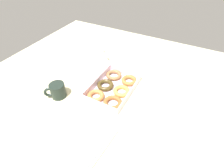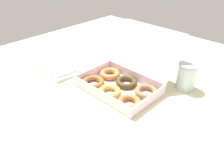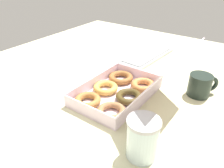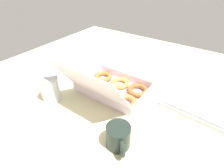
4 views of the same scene
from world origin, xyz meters
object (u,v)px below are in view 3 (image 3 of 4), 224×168
(donut_box, at_px, (122,90))
(coffee_mug, at_px, (201,85))
(keyboard, at_px, (147,56))
(glass_jar, at_px, (142,138))

(donut_box, relative_size, coffee_mug, 3.48)
(donut_box, height_order, coffee_mug, donut_box)
(donut_box, height_order, keyboard, donut_box)
(keyboard, bearing_deg, glass_jar, 26.14)
(keyboard, distance_m, glass_jar, 0.73)
(donut_box, bearing_deg, coffee_mug, 129.17)
(glass_jar, bearing_deg, keyboard, -153.86)
(keyboard, xyz_separation_m, glass_jar, (0.65, 0.32, 0.05))
(glass_jar, bearing_deg, donut_box, -136.19)
(donut_box, xyz_separation_m, keyboard, (-0.43, -0.11, -0.02))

